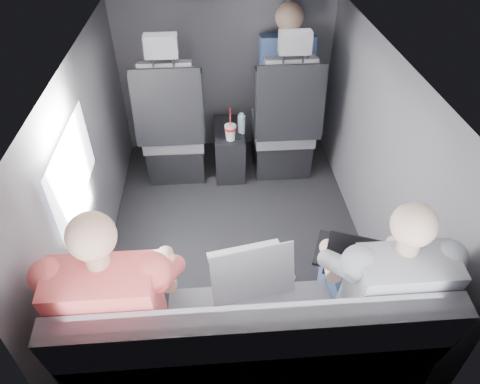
{
  "coord_description": "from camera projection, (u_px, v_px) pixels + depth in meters",
  "views": [
    {
      "loc": [
        -0.14,
        -2.18,
        2.24
      ],
      "look_at": [
        0.02,
        -0.05,
        0.49
      ],
      "focal_mm": 32.0,
      "sensor_mm": 36.0,
      "label": 1
    }
  ],
  "objects": [
    {
      "name": "floor",
      "position": [
        236.0,
        239.0,
        3.11
      ],
      "size": [
        2.6,
        2.6,
        0.0
      ],
      "primitive_type": "plane",
      "color": "black",
      "rests_on": "ground"
    },
    {
      "name": "ceiling",
      "position": [
        235.0,
        60.0,
        2.25
      ],
      "size": [
        2.6,
        2.6,
        0.0
      ],
      "primitive_type": "plane",
      "rotation": [
        3.14,
        0.0,
        0.0
      ],
      "color": "#B2B2AD",
      "rests_on": "panel_back"
    },
    {
      "name": "panel_left",
      "position": [
        90.0,
        170.0,
        2.63
      ],
      "size": [
        0.02,
        2.6,
        1.35
      ],
      "primitive_type": "cube",
      "color": "#56565B",
      "rests_on": "floor"
    },
    {
      "name": "panel_right",
      "position": [
        376.0,
        158.0,
        2.73
      ],
      "size": [
        0.02,
        2.6,
        1.35
      ],
      "primitive_type": "cube",
      "color": "#56565B",
      "rests_on": "floor"
    },
    {
      "name": "panel_front",
      "position": [
        226.0,
        76.0,
        3.68
      ],
      "size": [
        1.8,
        0.02,
        1.35
      ],
      "primitive_type": "cube",
      "color": "#56565B",
      "rests_on": "floor"
    },
    {
      "name": "panel_back",
      "position": [
        258.0,
        356.0,
        1.68
      ],
      "size": [
        1.8,
        0.02,
        1.35
      ],
      "primitive_type": "cube",
      "color": "#56565B",
      "rests_on": "floor"
    },
    {
      "name": "side_window",
      "position": [
        73.0,
        169.0,
        2.25
      ],
      "size": [
        0.02,
        0.75,
        0.42
      ],
      "primitive_type": "cube",
      "color": "white",
      "rests_on": "panel_left"
    },
    {
      "name": "seatbelt",
      "position": [
        290.0,
        94.0,
        3.14
      ],
      "size": [
        0.35,
        0.11,
        0.59
      ],
      "primitive_type": "cube",
      "rotation": [
        -0.14,
        0.49,
        0.0
      ],
      "color": "black",
      "rests_on": "front_seat_right"
    },
    {
      "name": "front_seat_left",
      "position": [
        174.0,
        134.0,
        3.47
      ],
      "size": [
        0.52,
        0.58,
        1.26
      ],
      "color": "black",
      "rests_on": "floor"
    },
    {
      "name": "front_seat_right",
      "position": [
        283.0,
        129.0,
        3.53
      ],
      "size": [
        0.52,
        0.58,
        1.26
      ],
      "color": "black",
      "rests_on": "floor"
    },
    {
      "name": "center_console",
      "position": [
        229.0,
        149.0,
        3.66
      ],
      "size": [
        0.24,
        0.48,
        0.41
      ],
      "color": "black",
      "rests_on": "floor"
    },
    {
      "name": "rear_bench",
      "position": [
        251.0,
        351.0,
        2.09
      ],
      "size": [
        1.6,
        0.57,
        0.92
      ],
      "color": "slate",
      "rests_on": "floor"
    },
    {
      "name": "soda_cup",
      "position": [
        230.0,
        132.0,
        3.36
      ],
      "size": [
        0.09,
        0.09,
        0.28
      ],
      "color": "white",
      "rests_on": "center_console"
    },
    {
      "name": "water_bottle",
      "position": [
        241.0,
        124.0,
        3.44
      ],
      "size": [
        0.06,
        0.06,
        0.18
      ],
      "color": "#B2DDF2",
      "rests_on": "center_console"
    },
    {
      "name": "laptop_white",
      "position": [
        129.0,
        273.0,
        2.06
      ],
      "size": [
        0.33,
        0.32,
        0.23
      ],
      "color": "white",
      "rests_on": "passenger_rear_left"
    },
    {
      "name": "laptop_silver",
      "position": [
        251.0,
        268.0,
        2.07
      ],
      "size": [
        0.43,
        0.41,
        0.27
      ],
      "color": "silver",
      "rests_on": "rear_bench"
    },
    {
      "name": "laptop_black",
      "position": [
        355.0,
        256.0,
        2.13
      ],
      "size": [
        0.42,
        0.44,
        0.25
      ],
      "color": "black",
      "rests_on": "passenger_rear_right"
    },
    {
      "name": "passenger_rear_left",
      "position": [
        121.0,
        301.0,
        1.92
      ],
      "size": [
        0.52,
        0.63,
        1.25
      ],
      "color": "#35353A",
      "rests_on": "rear_bench"
    },
    {
      "name": "passenger_rear_right",
      "position": [
        378.0,
        287.0,
        2.0
      ],
      "size": [
        0.5,
        0.62,
        1.21
      ],
      "color": "#324A70",
      "rests_on": "rear_bench"
    },
    {
      "name": "passenger_front_right",
      "position": [
        285.0,
        75.0,
        3.5
      ],
      "size": [
        0.43,
        0.43,
        0.9
      ],
      "color": "#324A70",
      "rests_on": "front_seat_right"
    }
  ]
}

